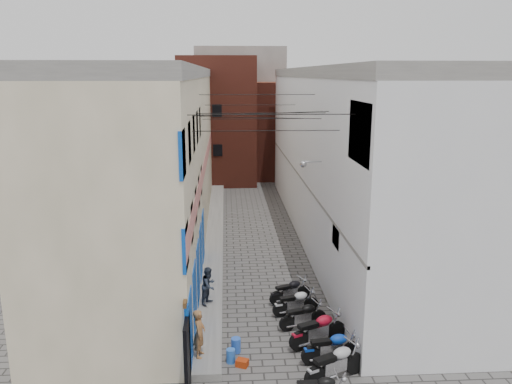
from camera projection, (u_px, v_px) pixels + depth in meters
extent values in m
plane|color=#595653|center=(277.00, 380.00, 14.51)|extent=(90.00, 90.00, 0.00)
cube|color=slate|center=(215.00, 236.00, 26.98)|extent=(0.90, 26.00, 0.25)
cube|color=#BDB38F|center=(156.00, 161.00, 25.85)|extent=(5.00, 26.00, 8.50)
cube|color=#DE847D|center=(204.00, 166.00, 26.06)|extent=(0.10, 26.00, 0.80)
cube|color=#0B47B3|center=(197.00, 274.00, 18.82)|extent=(0.12, 10.20, 2.40)
cube|color=#0B47B3|center=(194.00, 170.00, 17.89)|extent=(0.10, 10.20, 4.00)
cube|color=slate|center=(152.00, 72.00, 24.81)|extent=(5.10, 26.00, 0.50)
cube|color=black|center=(187.00, 356.00, 13.72)|extent=(0.10, 1.20, 2.20)
cube|color=silver|center=(346.00, 159.00, 26.45)|extent=(5.00, 26.00, 8.50)
cube|color=#0B47B3|center=(361.00, 133.00, 14.50)|extent=(0.10, 2.40, 1.80)
cube|color=white|center=(337.00, 236.00, 17.85)|extent=(0.08, 1.00, 0.70)
cylinder|color=#B2B2B7|center=(313.00, 162.00, 20.23)|extent=(0.80, 0.06, 0.06)
sphere|color=#B2B2B7|center=(303.00, 164.00, 20.23)|extent=(0.28, 0.28, 0.28)
cube|color=slate|center=(350.00, 72.00, 25.41)|extent=(5.10, 26.00, 0.50)
cube|color=slate|center=(300.00, 176.00, 26.50)|extent=(0.10, 26.00, 0.12)
cube|color=maroon|center=(218.00, 120.00, 40.43)|extent=(6.00, 6.00, 10.00)
cube|color=maroon|center=(277.00, 130.00, 42.90)|extent=(5.00, 6.00, 8.00)
cube|color=slate|center=(240.00, 109.00, 46.26)|extent=(8.00, 5.00, 11.00)
cube|color=black|center=(244.00, 173.00, 38.70)|extent=(2.00, 0.30, 2.40)
cylinder|color=black|center=(272.00, 115.00, 14.72)|extent=(5.20, 0.02, 0.02)
cylinder|color=black|center=(267.00, 131.00, 16.82)|extent=(5.20, 0.02, 0.02)
cylinder|color=black|center=(261.00, 113.00, 19.16)|extent=(5.20, 0.02, 0.02)
cylinder|color=black|center=(257.00, 95.00, 21.45)|extent=(5.20, 0.02, 0.02)
cylinder|color=black|center=(253.00, 119.00, 24.66)|extent=(5.20, 0.02, 0.02)
cylinder|color=black|center=(250.00, 105.00, 27.46)|extent=(5.20, 0.02, 0.02)
cylinder|color=black|center=(264.00, 114.00, 17.68)|extent=(5.65, 2.07, 0.02)
cylinder|color=black|center=(259.00, 118.00, 20.68)|extent=(5.80, 1.58, 0.02)
imported|color=#9E6739|center=(199.00, 333.00, 15.11)|extent=(0.44, 0.60, 1.52)
imported|color=#2C3442|center=(209.00, 285.00, 18.63)|extent=(0.81, 0.87, 1.43)
cylinder|color=blue|center=(231.00, 356.00, 15.33)|extent=(0.28, 0.28, 0.44)
cylinder|color=blue|center=(236.00, 345.00, 15.90)|extent=(0.40, 0.40, 0.48)
cube|color=#AD300C|center=(242.00, 363.00, 15.15)|extent=(0.43, 0.38, 0.22)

